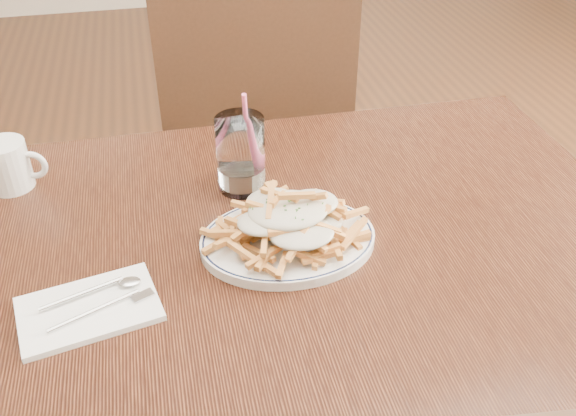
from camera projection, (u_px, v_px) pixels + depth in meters
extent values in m
cube|color=black|center=(276.00, 253.00, 1.01)|extent=(1.20, 0.80, 0.04)
cylinder|color=black|center=(0.00, 320.00, 1.41)|extent=(0.05, 0.05, 0.71)
cylinder|color=black|center=(465.00, 251.00, 1.60)|extent=(0.05, 0.05, 0.71)
cube|color=#331D11|center=(253.00, 152.00, 1.79)|extent=(0.48, 0.48, 0.04)
cube|color=#331D11|center=(259.00, 96.00, 1.47)|extent=(0.45, 0.07, 0.49)
cylinder|color=#331D11|center=(308.00, 181.00, 2.10)|extent=(0.04, 0.04, 0.44)
cylinder|color=#331D11|center=(190.00, 191.00, 2.06)|extent=(0.04, 0.04, 0.44)
cylinder|color=#331D11|center=(331.00, 255.00, 1.80)|extent=(0.04, 0.04, 0.44)
cylinder|color=#331D11|center=(193.00, 269.00, 1.75)|extent=(0.04, 0.04, 0.44)
torus|color=black|center=(288.00, 238.00, 0.98)|extent=(0.25, 0.25, 0.01)
ellipsoid|color=beige|center=(288.00, 208.00, 0.95)|extent=(0.21, 0.19, 0.03)
cube|color=white|center=(89.00, 309.00, 0.87)|extent=(0.20, 0.15, 0.01)
cylinder|color=white|center=(241.00, 154.00, 1.08)|extent=(0.08, 0.08, 0.13)
cylinder|color=white|center=(242.00, 176.00, 1.11)|extent=(0.07, 0.07, 0.04)
cylinder|color=#F25C88|center=(247.00, 137.00, 1.08)|extent=(0.02, 0.05, 0.18)
cylinder|color=white|center=(7.00, 165.00, 1.10)|extent=(0.08, 0.08, 0.09)
torus|color=white|center=(32.00, 165.00, 1.10)|extent=(0.05, 0.02, 0.05)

